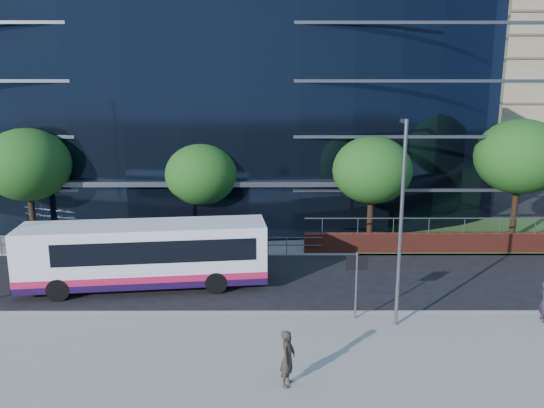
{
  "coord_description": "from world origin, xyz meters",
  "views": [
    {
      "loc": [
        1.09,
        -21.45,
        9.3
      ],
      "look_at": [
        1.18,
        8.0,
        2.74
      ],
      "focal_mm": 35.0,
      "sensor_mm": 36.0,
      "label": 1
    }
  ],
  "objects_px": {
    "tree_far_a": "(27,165)",
    "tree_dist_e": "(469,129)",
    "streetlight_east": "(401,219)",
    "tree_far_d": "(520,157)",
    "pedestrian_b": "(288,358)",
    "tree_far_b": "(201,174)",
    "street_sign": "(357,271)",
    "tree_far_c": "(372,170)",
    "city_bus": "(147,254)"
  },
  "relations": [
    {
      "from": "street_sign",
      "to": "tree_far_d",
      "type": "bearing_deg",
      "value": 45.22
    },
    {
      "from": "tree_far_c",
      "to": "pedestrian_b",
      "type": "bearing_deg",
      "value": -109.16
    },
    {
      "from": "tree_far_b",
      "to": "tree_far_a",
      "type": "bearing_deg",
      "value": -177.14
    },
    {
      "from": "pedestrian_b",
      "to": "street_sign",
      "type": "bearing_deg",
      "value": -9.89
    },
    {
      "from": "street_sign",
      "to": "tree_far_b",
      "type": "relative_size",
      "value": 0.46
    },
    {
      "from": "tree_far_d",
      "to": "tree_dist_e",
      "type": "relative_size",
      "value": 1.14
    },
    {
      "from": "tree_dist_e",
      "to": "tree_far_b",
      "type": "bearing_deg",
      "value": -131.52
    },
    {
      "from": "streetlight_east",
      "to": "city_bus",
      "type": "distance_m",
      "value": 11.9
    },
    {
      "from": "tree_far_a",
      "to": "pedestrian_b",
      "type": "height_order",
      "value": "tree_far_a"
    },
    {
      "from": "tree_dist_e",
      "to": "pedestrian_b",
      "type": "distance_m",
      "value": 51.69
    },
    {
      "from": "tree_far_c",
      "to": "streetlight_east",
      "type": "relative_size",
      "value": 0.81
    },
    {
      "from": "pedestrian_b",
      "to": "tree_far_c",
      "type": "bearing_deg",
      "value": 1.46
    },
    {
      "from": "streetlight_east",
      "to": "street_sign",
      "type": "bearing_deg",
      "value": 158.64
    },
    {
      "from": "streetlight_east",
      "to": "tree_far_b",
      "type": "bearing_deg",
      "value": 127.63
    },
    {
      "from": "tree_far_b",
      "to": "tree_far_d",
      "type": "relative_size",
      "value": 0.81
    },
    {
      "from": "tree_far_b",
      "to": "streetlight_east",
      "type": "distance_m",
      "value": 14.74
    },
    {
      "from": "tree_far_a",
      "to": "tree_dist_e",
      "type": "distance_m",
      "value": 48.27
    },
    {
      "from": "tree_dist_e",
      "to": "city_bus",
      "type": "relative_size",
      "value": 0.56
    },
    {
      "from": "tree_far_c",
      "to": "street_sign",
      "type": "bearing_deg",
      "value": -103.29
    },
    {
      "from": "streetlight_east",
      "to": "pedestrian_b",
      "type": "distance_m",
      "value": 7.0
    },
    {
      "from": "tree_dist_e",
      "to": "streetlight_east",
      "type": "bearing_deg",
      "value": -113.11
    },
    {
      "from": "tree_far_d",
      "to": "pedestrian_b",
      "type": "xyz_separation_m",
      "value": [
        -14.37,
        -16.47,
        -4.13
      ]
    },
    {
      "from": "street_sign",
      "to": "tree_far_c",
      "type": "bearing_deg",
      "value": 76.71
    },
    {
      "from": "tree_far_d",
      "to": "tree_dist_e",
      "type": "bearing_deg",
      "value": 75.07
    },
    {
      "from": "pedestrian_b",
      "to": "tree_dist_e",
      "type": "bearing_deg",
      "value": -5.09
    },
    {
      "from": "tree_far_d",
      "to": "city_bus",
      "type": "relative_size",
      "value": 0.64
    },
    {
      "from": "streetlight_east",
      "to": "pedestrian_b",
      "type": "bearing_deg",
      "value": -135.55
    },
    {
      "from": "tree_far_b",
      "to": "tree_dist_e",
      "type": "bearing_deg",
      "value": 48.48
    },
    {
      "from": "tree_far_a",
      "to": "tree_far_b",
      "type": "relative_size",
      "value": 1.15
    },
    {
      "from": "tree_far_d",
      "to": "pedestrian_b",
      "type": "height_order",
      "value": "tree_far_d"
    },
    {
      "from": "tree_far_b",
      "to": "tree_dist_e",
      "type": "height_order",
      "value": "tree_dist_e"
    },
    {
      "from": "streetlight_east",
      "to": "city_bus",
      "type": "xyz_separation_m",
      "value": [
        -10.7,
        4.38,
        -2.81
      ]
    },
    {
      "from": "street_sign",
      "to": "city_bus",
      "type": "bearing_deg",
      "value": 157.57
    },
    {
      "from": "tree_far_a",
      "to": "tree_dist_e",
      "type": "relative_size",
      "value": 1.07
    },
    {
      "from": "streetlight_east",
      "to": "city_bus",
      "type": "bearing_deg",
      "value": 157.72
    },
    {
      "from": "tree_far_d",
      "to": "pedestrian_b",
      "type": "bearing_deg",
      "value": -131.12
    },
    {
      "from": "street_sign",
      "to": "tree_far_a",
      "type": "xyz_separation_m",
      "value": [
        -17.5,
        10.59,
        2.71
      ]
    },
    {
      "from": "pedestrian_b",
      "to": "tree_far_d",
      "type": "bearing_deg",
      "value": -20.5
    },
    {
      "from": "tree_far_c",
      "to": "tree_dist_e",
      "type": "relative_size",
      "value": 1.0
    },
    {
      "from": "street_sign",
      "to": "tree_far_a",
      "type": "distance_m",
      "value": 20.63
    },
    {
      "from": "pedestrian_b",
      "to": "city_bus",
      "type": "bearing_deg",
      "value": 56.7
    },
    {
      "from": "tree_far_b",
      "to": "pedestrian_b",
      "type": "xyz_separation_m",
      "value": [
        4.63,
        -15.97,
        -3.15
      ]
    },
    {
      "from": "street_sign",
      "to": "pedestrian_b",
      "type": "distance_m",
      "value": 5.77
    },
    {
      "from": "tree_dist_e",
      "to": "streetlight_east",
      "type": "distance_m",
      "value": 45.85
    },
    {
      "from": "tree_far_c",
      "to": "pedestrian_b",
      "type": "relative_size",
      "value": 3.57
    },
    {
      "from": "tree_far_b",
      "to": "tree_far_d",
      "type": "height_order",
      "value": "tree_far_d"
    },
    {
      "from": "street_sign",
      "to": "tree_dist_e",
      "type": "bearing_deg",
      "value": 64.88
    },
    {
      "from": "street_sign",
      "to": "tree_far_b",
      "type": "height_order",
      "value": "tree_far_b"
    },
    {
      "from": "tree_far_b",
      "to": "tree_far_d",
      "type": "bearing_deg",
      "value": 1.51
    },
    {
      "from": "streetlight_east",
      "to": "tree_far_d",
      "type": "bearing_deg",
      "value": 50.6
    }
  ]
}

